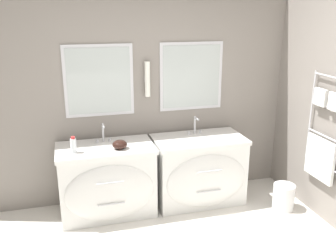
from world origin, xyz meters
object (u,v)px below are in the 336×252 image
(amenity_bowl, at_px, (120,144))
(vanity_right, at_px, (199,170))
(vanity_left, at_px, (107,181))
(toiletry_bottle, at_px, (73,145))
(waste_bin, at_px, (284,196))

(amenity_bowl, bearing_deg, vanity_right, 4.43)
(vanity_right, bearing_deg, vanity_left, 180.00)
(vanity_right, relative_size, toiletry_bottle, 5.98)
(toiletry_bottle, bearing_deg, waste_bin, -9.06)
(vanity_right, bearing_deg, waste_bin, -25.75)
(vanity_left, distance_m, waste_bin, 2.02)
(vanity_left, height_order, waste_bin, vanity_left)
(vanity_right, relative_size, waste_bin, 3.52)
(toiletry_bottle, distance_m, amenity_bowl, 0.48)
(vanity_right, height_order, amenity_bowl, amenity_bowl)
(vanity_left, relative_size, vanity_right, 1.00)
(toiletry_bottle, height_order, amenity_bowl, toiletry_bottle)
(vanity_left, relative_size, toiletry_bottle, 5.98)
(vanity_left, xyz_separation_m, amenity_bowl, (0.14, -0.07, 0.44))
(vanity_right, xyz_separation_m, amenity_bowl, (-0.93, -0.07, 0.44))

